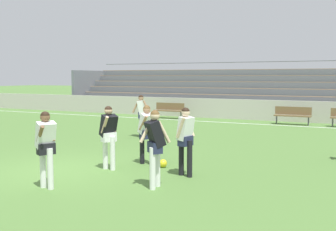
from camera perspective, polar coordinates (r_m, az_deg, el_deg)
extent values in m
plane|color=#517A38|center=(10.97, -15.05, -7.42)|extent=(160.00, 160.00, 0.00)
cube|color=white|center=(21.78, 7.14, -0.93)|extent=(44.00, 0.12, 0.01)
cube|color=#BCB7AD|center=(23.52, 8.69, 0.91)|extent=(48.00, 0.16, 1.14)
cube|color=#897051|center=(25.37, 5.51, 0.92)|extent=(21.02, 0.36, 0.08)
cube|color=slate|center=(25.20, 5.34, 0.42)|extent=(21.02, 0.04, 0.41)
cube|color=#897051|center=(25.96, 6.03, 1.93)|extent=(21.02, 0.36, 0.08)
cube|color=slate|center=(25.78, 5.87, 1.45)|extent=(21.02, 0.04, 0.41)
cube|color=#897051|center=(26.55, 6.54, 2.90)|extent=(21.02, 0.36, 0.08)
cube|color=slate|center=(26.38, 6.39, 2.43)|extent=(21.02, 0.04, 0.41)
cube|color=#897051|center=(27.16, 7.02, 3.82)|extent=(21.02, 0.36, 0.08)
cube|color=slate|center=(26.98, 6.88, 3.37)|extent=(21.02, 0.04, 0.41)
cube|color=#897051|center=(27.77, 7.48, 4.70)|extent=(21.02, 0.36, 0.08)
cube|color=slate|center=(27.59, 7.34, 4.27)|extent=(21.02, 0.04, 0.41)
cube|color=#897051|center=(28.39, 7.93, 5.55)|extent=(21.02, 0.36, 0.08)
cube|color=slate|center=(28.20, 7.79, 5.13)|extent=(21.02, 0.04, 0.41)
cube|color=#897051|center=(29.02, 8.35, 6.36)|extent=(21.02, 0.36, 0.08)
cube|color=slate|center=(28.83, 8.22, 5.95)|extent=(21.02, 0.04, 0.41)
cube|color=slate|center=(32.16, -10.80, 3.65)|extent=(0.20, 4.31, 2.89)
cylinder|color=slate|center=(29.27, 8.52, 7.42)|extent=(21.02, 0.06, 0.06)
cube|color=brown|center=(23.48, 0.11, 0.67)|extent=(1.80, 0.40, 0.06)
cube|color=brown|center=(23.62, 0.30, 1.31)|extent=(1.80, 0.05, 0.40)
cylinder|color=#47474C|center=(23.85, -1.57, 0.20)|extent=(0.07, 0.07, 0.45)
cylinder|color=#47474C|center=(23.17, 1.84, 0.05)|extent=(0.07, 0.07, 0.45)
cube|color=brown|center=(21.34, 17.09, -0.05)|extent=(1.80, 0.40, 0.06)
cube|color=brown|center=(21.50, 17.19, 0.65)|extent=(1.80, 0.05, 0.40)
cylinder|color=#47474C|center=(21.50, 15.02, -0.56)|extent=(0.07, 0.07, 0.45)
cylinder|color=#47474C|center=(21.26, 19.15, -0.74)|extent=(0.07, 0.07, 0.45)
cylinder|color=#47474C|center=(21.15, 22.15, -0.88)|extent=(0.07, 0.07, 0.45)
cylinder|color=black|center=(9.80, 3.06, -6.12)|extent=(0.13, 0.13, 0.89)
cylinder|color=black|center=(9.99, 1.88, -5.89)|extent=(0.13, 0.13, 0.89)
cube|color=#232847|center=(9.82, 2.47, -3.57)|extent=(0.29, 0.40, 0.24)
cube|color=white|center=(9.78, 2.48, -1.83)|extent=(0.37, 0.43, 0.59)
cylinder|color=beige|center=(9.61, 1.78, -1.73)|extent=(0.27, 0.13, 0.51)
cylinder|color=beige|center=(9.93, 3.16, -1.50)|extent=(0.27, 0.13, 0.51)
sphere|color=beige|center=(9.74, 2.49, 0.42)|extent=(0.21, 0.21, 0.21)
sphere|color=black|center=(9.73, 2.49, 0.54)|extent=(0.20, 0.20, 0.20)
cylinder|color=black|center=(11.16, -2.30, -4.79)|extent=(0.13, 0.13, 0.85)
cylinder|color=black|center=(11.31, -3.66, -4.66)|extent=(0.13, 0.13, 0.85)
cube|color=#232847|center=(11.17, -2.99, -2.68)|extent=(0.37, 0.42, 0.24)
cube|color=white|center=(11.13, -3.00, -1.15)|extent=(0.52, 0.52, 0.60)
cylinder|color=#A87A5B|center=(10.95, -3.49, -1.06)|extent=(0.38, 0.26, 0.44)
cylinder|color=#A87A5B|center=(11.31, -2.53, -0.85)|extent=(0.38, 0.26, 0.44)
sphere|color=#A87A5B|center=(11.09, -3.01, 0.83)|extent=(0.21, 0.21, 0.21)
sphere|color=brown|center=(11.09, -3.01, 0.94)|extent=(0.20, 0.20, 0.20)
cylinder|color=white|center=(8.98, -1.50, -7.11)|extent=(0.13, 0.13, 0.92)
cylinder|color=white|center=(8.74, -2.19, -7.47)|extent=(0.13, 0.13, 0.92)
cube|color=#232847|center=(8.77, -1.85, -4.50)|extent=(0.42, 0.40, 0.24)
cube|color=black|center=(8.73, -1.86, -2.56)|extent=(0.54, 0.54, 0.60)
cylinder|color=beige|center=(8.68, -0.59, -2.35)|extent=(0.26, 0.29, 0.49)
cylinder|color=beige|center=(8.77, -3.11, -2.27)|extent=(0.26, 0.29, 0.49)
sphere|color=beige|center=(8.68, -1.86, -0.04)|extent=(0.21, 0.21, 0.21)
sphere|color=brown|center=(8.68, -1.86, 0.10)|extent=(0.20, 0.20, 0.20)
cylinder|color=white|center=(9.11, -16.23, -7.22)|extent=(0.13, 0.13, 0.89)
cylinder|color=white|center=(9.30, -17.18, -6.99)|extent=(0.13, 0.13, 0.89)
cube|color=black|center=(9.12, -16.78, -4.49)|extent=(0.37, 0.42, 0.24)
cube|color=white|center=(9.08, -16.83, -2.63)|extent=(0.50, 0.51, 0.60)
cylinder|color=brown|center=(8.92, -17.54, -2.54)|extent=(0.40, 0.27, 0.42)
cylinder|color=brown|center=(9.23, -16.16, -2.24)|extent=(0.40, 0.27, 0.42)
sphere|color=brown|center=(9.03, -16.90, -0.21)|extent=(0.21, 0.21, 0.21)
sphere|color=black|center=(9.03, -16.91, -0.08)|extent=(0.20, 0.20, 0.20)
cylinder|color=black|center=(16.41, -3.87, -1.40)|extent=(0.13, 0.13, 0.91)
cylinder|color=black|center=(16.06, -3.73, -1.55)|extent=(0.13, 0.13, 0.91)
cube|color=#232847|center=(16.19, -3.81, 0.06)|extent=(0.36, 0.42, 0.24)
cube|color=white|center=(16.17, -3.81, 1.11)|extent=(0.47, 0.49, 0.59)
cylinder|color=#A87A5B|center=(16.16, -3.06, 1.25)|extent=(0.29, 0.20, 0.50)
cylinder|color=#A87A5B|center=(16.16, -4.57, 1.24)|extent=(0.29, 0.20, 0.50)
sphere|color=#A87A5B|center=(16.14, -3.82, 2.48)|extent=(0.21, 0.21, 0.21)
sphere|color=black|center=(16.14, -3.82, 2.55)|extent=(0.20, 0.20, 0.20)
cylinder|color=white|center=(10.61, -7.80, -5.31)|extent=(0.13, 0.13, 0.88)
cylinder|color=white|center=(10.79, -8.81, -5.15)|extent=(0.13, 0.13, 0.88)
cube|color=white|center=(10.63, -8.34, -3.01)|extent=(0.36, 0.42, 0.24)
cube|color=black|center=(10.59, -8.36, -1.40)|extent=(0.51, 0.51, 0.60)
cylinder|color=#D6A884|center=(10.42, -8.89, -1.31)|extent=(0.35, 0.23, 0.47)
cylinder|color=#D6A884|center=(10.75, -7.85, -1.09)|extent=(0.35, 0.23, 0.47)
sphere|color=#D6A884|center=(10.55, -8.39, 0.67)|extent=(0.21, 0.21, 0.21)
sphere|color=black|center=(10.55, -8.39, 0.79)|extent=(0.20, 0.20, 0.20)
sphere|color=yellow|center=(10.88, -0.71, -6.75)|extent=(0.22, 0.22, 0.22)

